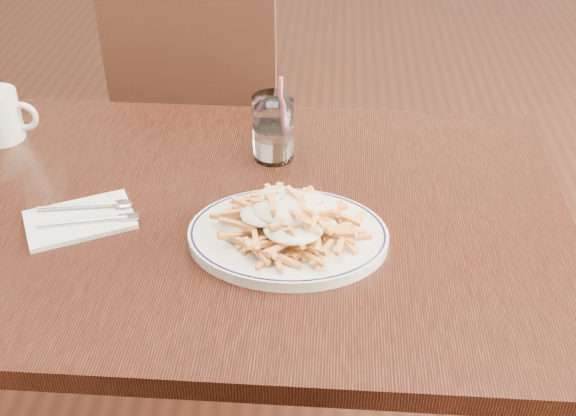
# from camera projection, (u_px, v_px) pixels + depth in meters

# --- Properties ---
(table) EXTENTS (1.20, 0.80, 0.75)m
(table) POSITION_uv_depth(u_px,v_px,m) (239.00, 244.00, 1.35)
(table) COLOR black
(table) RESTS_ON ground
(chair_far) EXTENTS (0.43, 0.43, 0.93)m
(chair_far) POSITION_uv_depth(u_px,v_px,m) (204.00, 123.00, 2.02)
(chair_far) COLOR black
(chair_far) RESTS_ON ground
(fries_plate) EXTENTS (0.38, 0.34, 0.02)m
(fries_plate) POSITION_uv_depth(u_px,v_px,m) (288.00, 236.00, 1.22)
(fries_plate) COLOR white
(fries_plate) RESTS_ON table
(loaded_fries) EXTENTS (0.25, 0.21, 0.07)m
(loaded_fries) POSITION_uv_depth(u_px,v_px,m) (288.00, 214.00, 1.20)
(loaded_fries) COLOR #D98F42
(loaded_fries) RESTS_ON fries_plate
(napkin) EXTENTS (0.22, 0.19, 0.01)m
(napkin) POSITION_uv_depth(u_px,v_px,m) (80.00, 220.00, 1.27)
(napkin) COLOR silver
(napkin) RESTS_ON table
(cutlery) EXTENTS (0.20, 0.11, 0.01)m
(cutlery) POSITION_uv_depth(u_px,v_px,m) (80.00, 214.00, 1.27)
(cutlery) COLOR silver
(cutlery) RESTS_ON napkin
(water_glass) EXTENTS (0.08, 0.08, 0.18)m
(water_glass) POSITION_uv_depth(u_px,v_px,m) (273.00, 132.00, 1.42)
(water_glass) COLOR white
(water_glass) RESTS_ON table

